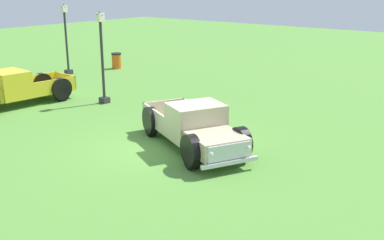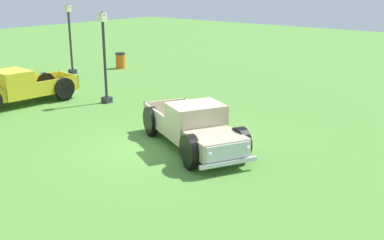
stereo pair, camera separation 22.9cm
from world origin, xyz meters
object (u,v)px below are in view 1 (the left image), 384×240
trash_can (117,61)px  lamp_post_far (102,56)px  pickup_truck_foreground (197,129)px  pickup_truck_behind_left (9,90)px  lamp_post_near (66,38)px

trash_can → lamp_post_far: bearing=-136.0°
pickup_truck_foreground → pickup_truck_behind_left: size_ratio=1.01×
lamp_post_near → pickup_truck_foreground: bearing=-111.2°
pickup_truck_behind_left → trash_can: (8.93, 3.12, -0.24)m
lamp_post_near → trash_can: (2.93, -0.83, -1.57)m
pickup_truck_foreground → trash_can: size_ratio=5.41×
pickup_truck_behind_left → trash_can: size_ratio=5.34×
lamp_post_near → trash_can: 3.43m
lamp_post_far → pickup_truck_behind_left: bearing=137.2°
pickup_truck_foreground → lamp_post_near: size_ratio=1.31×
pickup_truck_behind_left → lamp_post_near: bearing=33.4°
lamp_post_far → lamp_post_near: bearing=65.1°
pickup_truck_foreground → lamp_post_far: size_ratio=1.31×
pickup_truck_foreground → lamp_post_far: 7.29m
pickup_truck_foreground → lamp_post_near: (5.22, 13.49, 1.34)m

